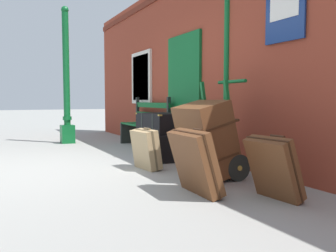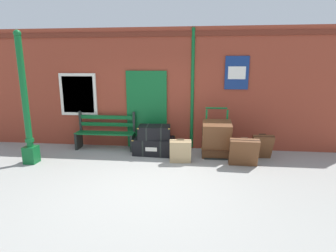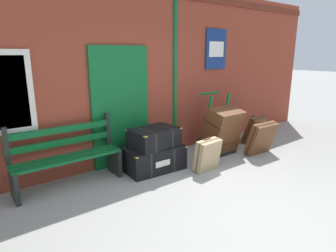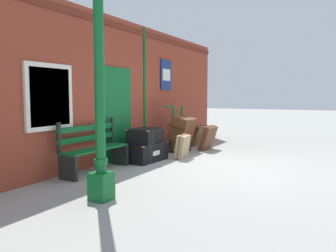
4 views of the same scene
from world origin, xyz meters
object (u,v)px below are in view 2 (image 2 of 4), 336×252
Objects in this scene: large_brown_trunk at (216,139)px; platform_bench at (106,133)px; suitcase_slate at (180,151)px; steamer_trunk_middle at (154,132)px; lamp_post at (27,115)px; porters_trolley at (216,145)px; suitcase_cream at (262,147)px; suitcase_caramel at (244,152)px; steamer_trunk_base at (154,146)px.

platform_bench is at bearing 171.04° from large_brown_trunk.
platform_bench is at bearing 156.76° from suitcase_slate.
platform_bench is 2.98m from large_brown_trunk.
lamp_post is at bearing -160.69° from steamer_trunk_middle.
lamp_post is 3.50× the size of steamer_trunk_middle.
steamer_trunk_middle is 1.56m from large_brown_trunk.
porters_trolley reaches higher than suitcase_cream.
steamer_trunk_middle is 2.66m from suitcase_cream.
suitcase_slate is at bearing -152.84° from large_brown_trunk.
platform_bench reaches higher than suitcase_slate.
platform_bench is at bearing 174.05° from suitcase_cream.
porters_trolley is 0.27m from large_brown_trunk.
platform_bench reaches higher than large_brown_trunk.
large_brown_trunk is 1.11m from suitcase_cream.
lamp_post is 2.98m from steamer_trunk_middle.
suitcase_caramel is 1.07× the size of suitcase_cream.
steamer_trunk_middle is at bearing 162.62° from suitcase_caramel.
steamer_trunk_base is at bearing 19.81° from lamp_post.
platform_bench is 4.06m from suitcase_cream.
lamp_post reaches higher than suitcase_slate.
steamer_trunk_middle is at bearing -179.16° from porters_trolley.
suitcase_caramel reaches higher than suitcase_slate.
lamp_post is at bearing -176.47° from suitcase_caramel.
steamer_trunk_base is 1.09× the size of large_brown_trunk.
large_brown_trunk is at bearing 10.75° from lamp_post.
lamp_post is 5.17× the size of suitcase_slate.
lamp_post is 3.10× the size of large_brown_trunk.
suitcase_cream is at bearing -2.30° from steamer_trunk_middle.
platform_bench is 1.52× the size of steamer_trunk_base.
steamer_trunk_middle is 0.70× the size of porters_trolley.
platform_bench reaches higher than suitcase_cream.
suitcase_caramel is 1.17× the size of suitcase_slate.
steamer_trunk_base is 1.68× the size of suitcase_cream.
porters_trolley is 0.90m from suitcase_caramel.
porters_trolley is 1.26× the size of large_brown_trunk.
suitcase_caramel is (2.13, -0.67, -0.25)m from steamer_trunk_middle.
steamer_trunk_middle is 1.48× the size of suitcase_slate.
lamp_post reaches higher than large_brown_trunk.
suitcase_caramel is (4.89, 0.30, -0.80)m from lamp_post.
steamer_trunk_middle reaches higher than suitcase_caramel.
large_brown_trunk is (2.94, -0.46, 0.03)m from platform_bench.
suitcase_cream is (2.66, -0.13, 0.10)m from steamer_trunk_base.
suitcase_slate is (0.70, -0.58, -0.30)m from steamer_trunk_middle.
porters_trolley is (1.56, -0.00, 0.06)m from steamer_trunk_base.
large_brown_trunk reaches higher than suitcase_caramel.
lamp_post reaches higher than steamer_trunk_base.
suitcase_slate is (-1.43, 0.08, -0.05)m from suitcase_caramel.
steamer_trunk_middle is 1.26× the size of suitcase_caramel.
suitcase_caramel is at bearing -15.57° from platform_bench.
suitcase_cream is at bearing 9.05° from lamp_post.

